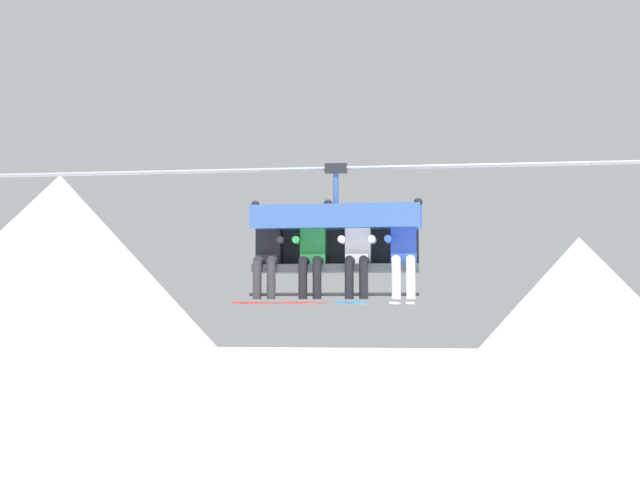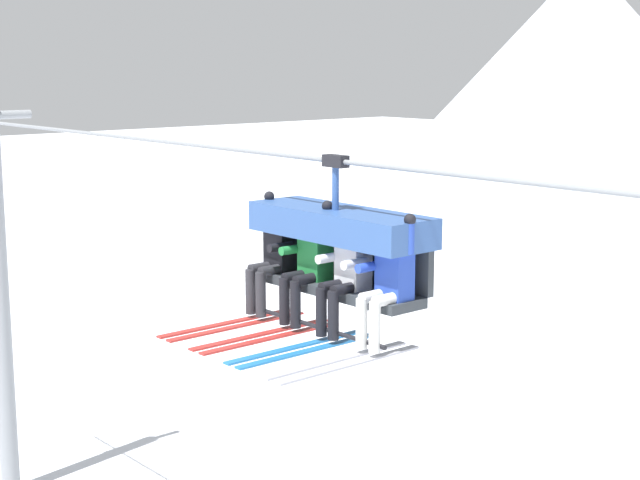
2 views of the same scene
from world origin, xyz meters
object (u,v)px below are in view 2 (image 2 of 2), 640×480
object	(u,v)px
chairlift_chair	(341,239)
skier_blue	(386,282)
skier_green	(307,263)
skier_white	(344,274)
skier_black	(271,255)

from	to	relation	value
chairlift_chair	skier_blue	distance (m)	0.93
chairlift_chair	skier_green	xyz separation A→B (m)	(-0.28, -0.21, -0.26)
chairlift_chair	skier_green	size ratio (longest dim) A/B	1.26
chairlift_chair	skier_green	world-z (taller)	chairlift_chair
skier_white	skier_blue	size ratio (longest dim) A/B	1.00
skier_green	skier_black	bearing A→B (deg)	180.00
skier_black	chairlift_chair	bearing A→B (deg)	13.99
chairlift_chair	skier_white	size ratio (longest dim) A/B	1.26
skier_black	skier_blue	xyz separation A→B (m)	(1.72, 0.00, 0.00)
skier_green	skier_white	size ratio (longest dim) A/B	1.00
chairlift_chair	skier_white	bearing A→B (deg)	-37.75
chairlift_chair	skier_white	distance (m)	0.46
skier_black	skier_green	distance (m)	0.58
skier_black	skier_green	xyz separation A→B (m)	(0.58, 0.00, 0.00)
skier_white	skier_blue	xyz separation A→B (m)	(0.58, 0.01, 0.02)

